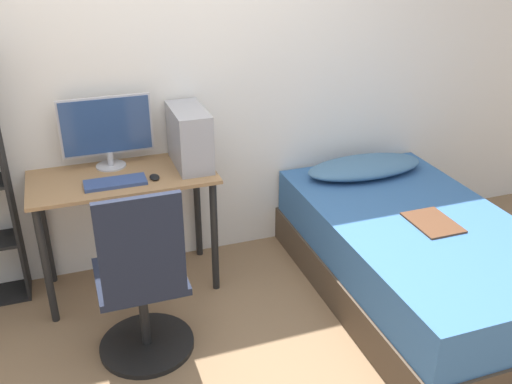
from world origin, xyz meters
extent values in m
cube|color=silver|center=(0.00, 1.43, 1.25)|extent=(8.00, 0.05, 2.50)
cube|color=#997047|center=(-0.33, 1.15, 0.75)|extent=(1.08, 0.53, 0.02)
cylinder|color=black|center=(-0.82, 0.93, 0.37)|extent=(0.04, 0.04, 0.74)
cylinder|color=black|center=(0.15, 0.93, 0.37)|extent=(0.04, 0.04, 0.74)
cylinder|color=black|center=(-0.82, 1.36, 0.37)|extent=(0.04, 0.04, 0.74)
cylinder|color=black|center=(0.15, 1.36, 0.37)|extent=(0.04, 0.04, 0.74)
cube|color=black|center=(-0.97, 1.29, 0.77)|extent=(0.02, 0.23, 1.54)
cylinder|color=black|center=(-0.36, 0.52, 0.01)|extent=(0.51, 0.51, 0.03)
cylinder|color=black|center=(-0.36, 0.52, 0.24)|extent=(0.05, 0.05, 0.41)
cube|color=black|center=(-0.36, 0.52, 0.46)|extent=(0.45, 0.45, 0.04)
cube|color=black|center=(-0.36, 0.32, 0.75)|extent=(0.40, 0.04, 0.53)
cube|color=#4C3D2D|center=(1.29, 0.46, 0.12)|extent=(1.10, 1.90, 0.24)
cube|color=#38669E|center=(1.29, 0.46, 0.39)|extent=(1.07, 1.86, 0.29)
ellipsoid|color=teal|center=(1.29, 1.15, 0.59)|extent=(0.84, 0.36, 0.11)
cube|color=#56331E|center=(1.32, 0.40, 0.54)|extent=(0.24, 0.32, 0.01)
cylinder|color=#B7B7BC|center=(-0.38, 1.31, 0.77)|extent=(0.18, 0.18, 0.01)
cylinder|color=#B7B7BC|center=(-0.38, 1.31, 0.82)|extent=(0.04, 0.04, 0.09)
cube|color=#B7B7BC|center=(-0.38, 1.31, 1.02)|extent=(0.54, 0.01, 0.35)
cube|color=navy|center=(-0.38, 1.30, 1.02)|extent=(0.51, 0.01, 0.33)
cube|color=#33477A|center=(-0.39, 1.04, 0.78)|extent=(0.35, 0.14, 0.02)
cube|color=#99999E|center=(0.09, 1.18, 0.94)|extent=(0.20, 0.42, 0.35)
ellipsoid|color=black|center=(-0.16, 1.04, 0.78)|extent=(0.06, 0.09, 0.02)
camera|label=1|loc=(-0.60, -1.99, 2.14)|focal=40.00mm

